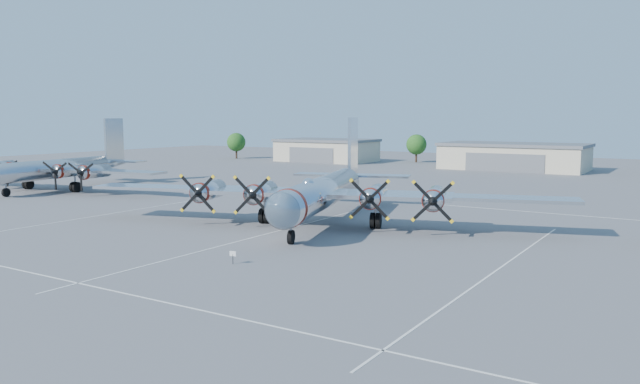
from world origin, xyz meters
The scene contains 9 objects.
ground centered at (0.00, 0.00, 0.00)m, with size 260.00×260.00×0.00m, color #565659.
parking_lines centered at (0.00, -1.75, 0.01)m, with size 60.00×50.08×0.01m.
hangar_west centered at (-45.00, 81.96, 2.71)m, with size 22.60×14.60×5.40m.
hangar_center centered at (0.00, 81.96, 2.71)m, with size 28.60×14.60×5.40m.
tree_far_west centered at (-70.00, 78.00, 4.22)m, with size 4.80×4.80×6.64m.
tree_west centered at (-25.00, 90.00, 4.22)m, with size 4.80×4.80×6.64m.
main_bomber_b29 centered at (1.16, 6.46, 0.00)m, with size 48.19×32.96×10.66m, color silver, non-canonical shape.
bomber_west centered at (-47.37, 10.27, 0.00)m, with size 39.70×28.11×10.49m, color #B3B5B7, non-canonical shape.
info_placard centered at (5.07, -12.56, 0.68)m, with size 0.50×0.16×0.97m.
Camera 1 is at (34.29, -46.98, 10.73)m, focal length 35.00 mm.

